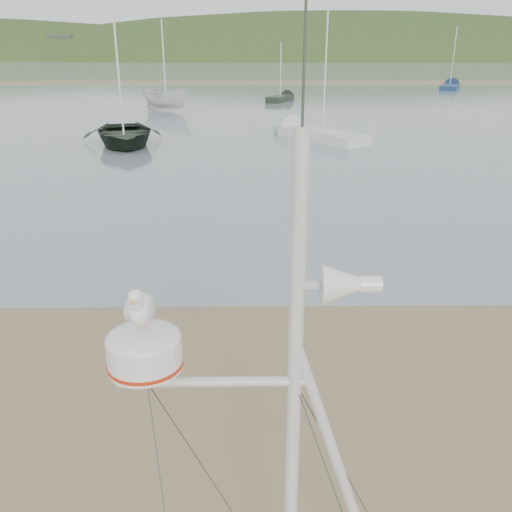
{
  "coord_description": "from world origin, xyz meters",
  "views": [
    {
      "loc": [
        2.38,
        -5.04,
        4.52
      ],
      "look_at": [
        2.45,
        1.0,
        2.18
      ],
      "focal_mm": 38.0,
      "sensor_mm": 36.0,
      "label": 1
    }
  ],
  "objects_px": {
    "boat_dark": "(120,87)",
    "sailboat_white_near": "(300,131)",
    "sailboat_dark_mid": "(285,97)",
    "sailboat_blue_far": "(451,86)",
    "boat_white": "(165,79)"
  },
  "relations": [
    {
      "from": "boat_dark",
      "to": "sailboat_white_near",
      "type": "bearing_deg",
      "value": 2.74
    },
    {
      "from": "sailboat_dark_mid",
      "to": "sailboat_blue_far",
      "type": "bearing_deg",
      "value": 36.58
    },
    {
      "from": "boat_white",
      "to": "sailboat_white_near",
      "type": "bearing_deg",
      "value": -111.17
    },
    {
      "from": "sailboat_white_near",
      "to": "sailboat_blue_far",
      "type": "bearing_deg",
      "value": 59.92
    },
    {
      "from": "boat_dark",
      "to": "sailboat_dark_mid",
      "type": "bearing_deg",
      "value": 53.85
    },
    {
      "from": "sailboat_blue_far",
      "to": "sailboat_dark_mid",
      "type": "relative_size",
      "value": 1.41
    },
    {
      "from": "sailboat_white_near",
      "to": "sailboat_blue_far",
      "type": "xyz_separation_m",
      "value": [
        20.55,
        35.49,
        -0.0
      ]
    },
    {
      "from": "boat_dark",
      "to": "boat_white",
      "type": "xyz_separation_m",
      "value": [
        -0.15,
        15.46,
        -0.53
      ]
    },
    {
      "from": "sailboat_white_near",
      "to": "sailboat_dark_mid",
      "type": "xyz_separation_m",
      "value": [
        0.48,
        20.59,
        0.0
      ]
    },
    {
      "from": "boat_dark",
      "to": "sailboat_white_near",
      "type": "relative_size",
      "value": 0.81
    },
    {
      "from": "sailboat_blue_far",
      "to": "sailboat_dark_mid",
      "type": "xyz_separation_m",
      "value": [
        -20.07,
        -14.89,
        0.0
      ]
    },
    {
      "from": "boat_white",
      "to": "sailboat_blue_far",
      "type": "distance_m",
      "value": 37.25
    },
    {
      "from": "boat_dark",
      "to": "boat_white",
      "type": "height_order",
      "value": "boat_dark"
    },
    {
      "from": "boat_dark",
      "to": "sailboat_dark_mid",
      "type": "relative_size",
      "value": 1.05
    },
    {
      "from": "sailboat_white_near",
      "to": "boat_white",
      "type": "bearing_deg",
      "value": 124.88
    }
  ]
}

